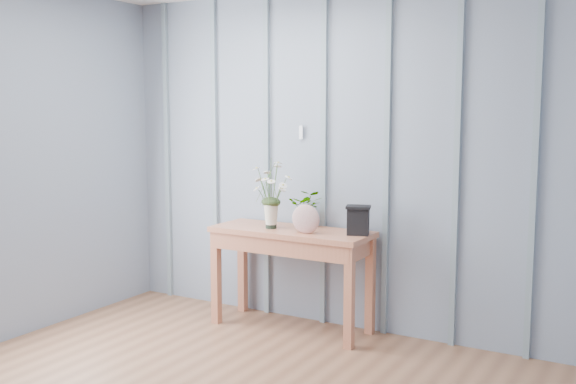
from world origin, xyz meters
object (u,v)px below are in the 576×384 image
Objects in this scene: sideboard at (291,244)px; daisy_vase at (271,186)px; felt_disc_vessel at (306,219)px; carved_box at (358,220)px.

daisy_vase is (-0.14, -0.05, 0.43)m from sideboard.
daisy_vase is 2.43× the size of felt_disc_vessel.
carved_box is (0.34, 0.15, 0.00)m from felt_disc_vessel.
felt_disc_vessel is 1.02× the size of carved_box.
felt_disc_vessel is at bearing -30.52° from sideboard.
felt_disc_vessel is 0.37m from carved_box.
carved_box is at bearing 4.65° from sideboard.
sideboard is at bearing 18.42° from daisy_vase.
sideboard is 5.74× the size of felt_disc_vessel.
daisy_vase is at bearing -172.22° from carved_box.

